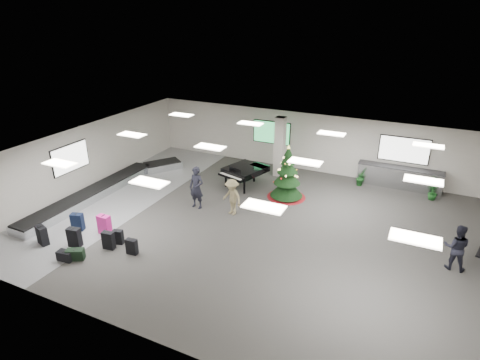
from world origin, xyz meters
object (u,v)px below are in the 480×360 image
at_px(service_counter, 399,177).
at_px(potted_plant_right, 433,192).
at_px(pink_suitcase, 104,225).
at_px(traveler_a, 197,188).
at_px(grand_piano, 244,171).
at_px(traveler_bench, 456,247).
at_px(baggage_carousel, 107,188).
at_px(traveler_b, 232,197).
at_px(potted_plant_left, 361,177).
at_px(christmas_tree, 287,180).

bearing_deg(service_counter, potted_plant_right, -26.71).
xyz_separation_m(pink_suitcase, traveler_a, (2.13, 3.58, 0.57)).
distance_m(grand_piano, traveler_bench, 10.03).
bearing_deg(service_counter, baggage_carousel, -152.33).
bearing_deg(service_counter, traveler_bench, -69.55).
height_order(grand_piano, traveler_a, traveler_a).
relative_size(traveler_b, potted_plant_right, 2.23).
xyz_separation_m(grand_piano, potted_plant_right, (8.68, 2.40, -0.47)).
bearing_deg(potted_plant_left, pink_suitcase, -132.02).
bearing_deg(traveler_b, baggage_carousel, -153.96).
xyz_separation_m(traveler_a, traveler_bench, (10.39, -0.19, -0.13)).
relative_size(traveler_b, potted_plant_left, 1.90).
bearing_deg(service_counter, grand_piano, -155.64).
height_order(christmas_tree, traveler_a, christmas_tree).
distance_m(traveler_a, traveler_b, 1.72).
xyz_separation_m(baggage_carousel, traveler_a, (4.85, 0.47, 0.76)).
relative_size(grand_piano, potted_plant_right, 3.31).
relative_size(service_counter, potted_plant_right, 5.53).
bearing_deg(traveler_a, pink_suitcase, -117.46).
relative_size(baggage_carousel, potted_plant_left, 11.32).
bearing_deg(grand_piano, potted_plant_left, 43.23).
relative_size(traveler_a, traveler_b, 1.19).
bearing_deg(pink_suitcase, christmas_tree, 48.94).
bearing_deg(service_counter, pink_suitcase, -135.79).
bearing_deg(potted_plant_right, traveler_b, -145.82).
distance_m(baggage_carousel, pink_suitcase, 4.14).
bearing_deg(traveler_a, baggage_carousel, -171.17).
bearing_deg(potted_plant_right, grand_piano, -164.52).
xyz_separation_m(christmas_tree, traveler_b, (-1.58, -2.65, -0.08)).
bearing_deg(traveler_a, potted_plant_right, 32.96).
xyz_separation_m(service_counter, traveler_bench, (2.41, -6.45, 0.30)).
relative_size(grand_piano, traveler_a, 1.25).
distance_m(christmas_tree, traveler_a, 4.29).
relative_size(baggage_carousel, traveler_a, 5.00).
height_order(service_counter, christmas_tree, christmas_tree).
relative_size(service_counter, traveler_a, 2.09).
distance_m(traveler_a, potted_plant_right, 11.05).
bearing_deg(pink_suitcase, baggage_carousel, 130.69).
height_order(pink_suitcase, potted_plant_left, potted_plant_left).
height_order(potted_plant_left, potted_plant_right, potted_plant_left).
bearing_deg(traveler_a, traveler_bench, 2.25).
xyz_separation_m(potted_plant_left, potted_plant_right, (3.36, -0.23, -0.06)).
bearing_deg(traveler_bench, potted_plant_right, -81.20).
xyz_separation_m(traveler_a, traveler_b, (1.71, 0.11, -0.16)).
bearing_deg(traveler_a, christmas_tree, 43.31).
height_order(baggage_carousel, potted_plant_right, potted_plant_right).
distance_m(christmas_tree, potted_plant_right, 6.87).
xyz_separation_m(traveler_b, traveler_bench, (8.69, -0.30, 0.03)).
height_order(baggage_carousel, pink_suitcase, pink_suitcase).
relative_size(pink_suitcase, traveler_bench, 0.49).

